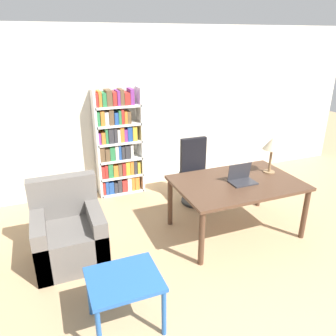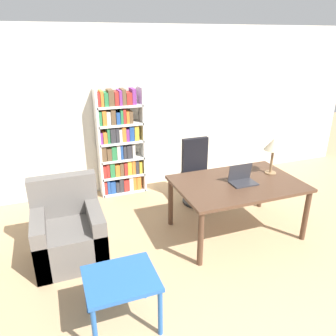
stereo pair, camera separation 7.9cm
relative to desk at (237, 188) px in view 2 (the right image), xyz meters
The scene contains 8 objects.
wall_back 2.13m from the desk, 103.17° to the left, with size 8.00×0.06×2.70m.
desk is the anchor object (origin of this frame).
laptop 0.14m from the desk, 40.48° to the right, with size 0.33×0.23×0.24m.
table_lamp 0.77m from the desk, 10.54° to the left, with size 0.26×0.26×0.50m.
office_chair 1.04m from the desk, 95.07° to the left, with size 0.51×0.51×1.03m.
side_table_blue 2.07m from the desk, 150.81° to the right, with size 0.64×0.55×0.53m.
armchair 2.20m from the desk, behind, with size 0.79×0.78×0.97m.
bookshelf 2.13m from the desk, 123.37° to the left, with size 0.76×0.28×1.77m.
Camera 2 is at (-1.76, -0.76, 2.50)m, focal length 35.00 mm.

